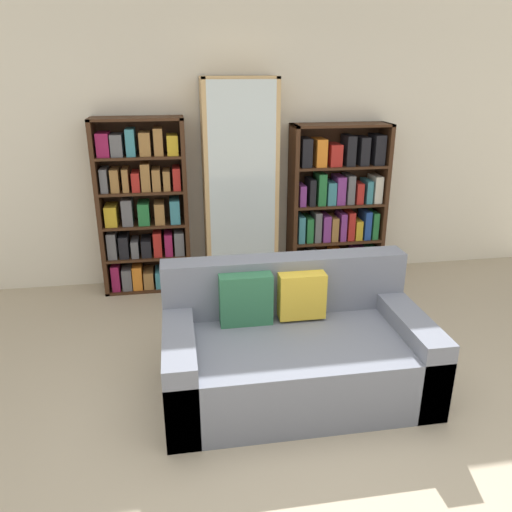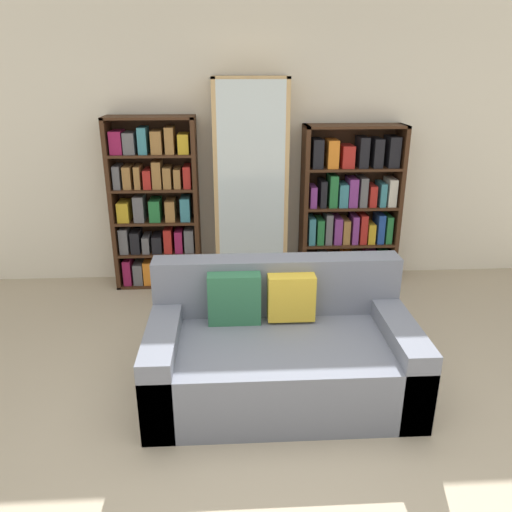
% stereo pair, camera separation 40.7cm
% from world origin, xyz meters
% --- Properties ---
extents(ground_plane, '(16.00, 16.00, 0.00)m').
position_xyz_m(ground_plane, '(0.00, 0.00, 0.00)').
color(ground_plane, tan).
extents(wall_back, '(6.48, 0.06, 2.70)m').
position_xyz_m(wall_back, '(0.00, 2.81, 1.35)').
color(wall_back, silver).
rests_on(wall_back, ground).
extents(couch, '(1.74, 0.97, 0.84)m').
position_xyz_m(couch, '(0.03, 0.73, 0.29)').
color(couch, slate).
rests_on(couch, ground).
extents(bookshelf_left, '(0.84, 0.32, 1.67)m').
position_xyz_m(bookshelf_left, '(-1.02, 2.61, 0.80)').
color(bookshelf_left, '#3D2314').
rests_on(bookshelf_left, ground).
extents(display_cabinet, '(0.70, 0.36, 2.02)m').
position_xyz_m(display_cabinet, '(-0.09, 2.59, 1.00)').
color(display_cabinet, tan).
rests_on(display_cabinet, ground).
extents(bookshelf_right, '(0.97, 0.32, 1.58)m').
position_xyz_m(bookshelf_right, '(0.92, 2.61, 0.74)').
color(bookshelf_right, '#3D2314').
rests_on(bookshelf_right, ground).
extents(wine_bottle, '(0.08, 0.08, 0.34)m').
position_xyz_m(wine_bottle, '(0.32, 1.72, 0.14)').
color(wine_bottle, '#143819').
rests_on(wine_bottle, ground).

